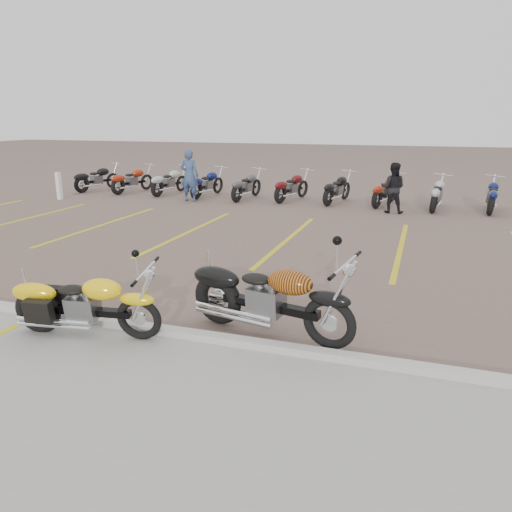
{
  "coord_description": "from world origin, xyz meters",
  "views": [
    {
      "loc": [
        3.12,
        -7.63,
        2.91
      ],
      "look_at": [
        0.61,
        -0.26,
        0.75
      ],
      "focal_mm": 35.0,
      "sensor_mm": 36.0,
      "label": 1
    }
  ],
  "objects_px": {
    "flame_cruiser": "(267,300)",
    "bollard": "(59,186)",
    "person_b": "(393,188)",
    "yellow_cruiser": "(84,306)",
    "person_a": "(189,176)"
  },
  "relations": [
    {
      "from": "flame_cruiser",
      "to": "person_b",
      "type": "height_order",
      "value": "person_b"
    },
    {
      "from": "flame_cruiser",
      "to": "person_a",
      "type": "xyz_separation_m",
      "value": [
        -6.09,
        10.09,
        0.41
      ]
    },
    {
      "from": "yellow_cruiser",
      "to": "person_b",
      "type": "bearing_deg",
      "value": 64.89
    },
    {
      "from": "bollard",
      "to": "person_a",
      "type": "bearing_deg",
      "value": 14.05
    },
    {
      "from": "flame_cruiser",
      "to": "bollard",
      "type": "bearing_deg",
      "value": 152.41
    },
    {
      "from": "person_a",
      "to": "person_b",
      "type": "bearing_deg",
      "value": 177.36
    },
    {
      "from": "yellow_cruiser",
      "to": "flame_cruiser",
      "type": "relative_size",
      "value": 0.87
    },
    {
      "from": "yellow_cruiser",
      "to": "person_b",
      "type": "relative_size",
      "value": 1.35
    },
    {
      "from": "person_a",
      "to": "flame_cruiser",
      "type": "bearing_deg",
      "value": 118.4
    },
    {
      "from": "yellow_cruiser",
      "to": "person_a",
      "type": "relative_size",
      "value": 1.15
    },
    {
      "from": "person_a",
      "to": "bollard",
      "type": "relative_size",
      "value": 1.84
    },
    {
      "from": "person_b",
      "to": "bollard",
      "type": "relative_size",
      "value": 1.58
    },
    {
      "from": "flame_cruiser",
      "to": "person_a",
      "type": "relative_size",
      "value": 1.33
    },
    {
      "from": "person_a",
      "to": "person_b",
      "type": "height_order",
      "value": "person_a"
    },
    {
      "from": "yellow_cruiser",
      "to": "bollard",
      "type": "height_order",
      "value": "bollard"
    }
  ]
}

